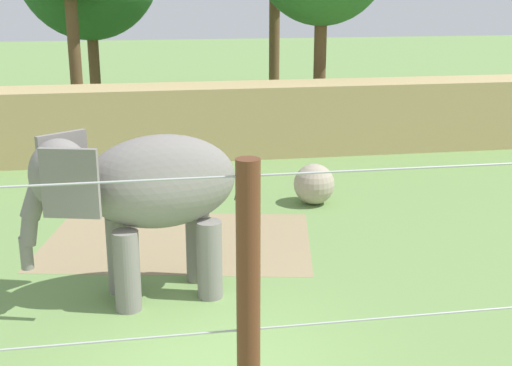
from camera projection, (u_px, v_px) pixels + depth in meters
name	position (u px, v px, depth m)	size (l,w,h in m)	color
ground_plane	(205.00, 365.00, 9.55)	(120.00, 120.00, 0.00)	#6B8E4C
dirt_patch	(178.00, 241.00, 14.20)	(5.51, 3.55, 0.01)	#937F5B
embankment_wall	(166.00, 122.00, 20.85)	(36.00, 1.80, 2.20)	tan
elephant	(144.00, 191.00, 11.14)	(3.84, 1.91, 2.87)	gray
enrichment_ball	(314.00, 184.00, 16.48)	(1.00, 1.00, 1.00)	tan
cable_fence	(237.00, 355.00, 6.23)	(12.72, 0.22, 3.74)	brown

